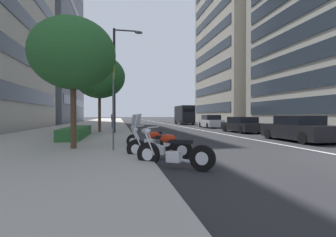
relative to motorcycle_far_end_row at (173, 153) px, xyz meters
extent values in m
cube|color=#A39E93|center=(30.17, 4.81, -0.35)|extent=(160.00, 8.66, 0.15)
cube|color=silver|center=(35.17, -6.32, -0.42)|extent=(110.00, 0.16, 0.01)
cylinder|color=black|center=(0.45, 0.62, -0.09)|extent=(0.49, 0.61, 0.67)
cylinder|color=silver|center=(0.45, 0.62, -0.09)|extent=(0.30, 0.35, 0.34)
cylinder|color=black|center=(-0.48, -0.65, -0.09)|extent=(0.49, 0.61, 0.67)
cylinder|color=silver|center=(-0.48, -0.65, -0.09)|extent=(0.30, 0.35, 0.34)
cube|color=silver|center=(-0.02, -0.02, -0.11)|extent=(0.43, 0.46, 0.28)
cube|color=black|center=(-0.12, -0.16, 0.31)|extent=(0.55, 0.65, 0.10)
ellipsoid|color=#991E0A|center=(0.08, 0.12, 0.37)|extent=(0.46, 0.51, 0.24)
cylinder|color=silver|center=(0.34, 0.60, 0.22)|extent=(0.22, 0.28, 0.64)
cylinder|color=silver|center=(0.46, 0.51, 0.22)|extent=(0.22, 0.28, 0.64)
cylinder|color=silver|center=(0.35, 0.49, 0.67)|extent=(0.51, 0.38, 0.04)
sphere|color=silver|center=(0.46, 0.64, 0.55)|extent=(0.14, 0.14, 0.14)
cylinder|color=silver|center=(-0.07, -0.33, -0.23)|extent=(0.48, 0.61, 0.16)
cylinder|color=black|center=(1.72, 0.87, -0.11)|extent=(0.35, 0.64, 0.64)
cylinder|color=silver|center=(1.72, 0.87, -0.11)|extent=(0.24, 0.34, 0.32)
cylinder|color=black|center=(1.16, -0.54, -0.11)|extent=(0.35, 0.64, 0.64)
cylinder|color=silver|center=(1.16, -0.54, -0.11)|extent=(0.24, 0.34, 0.32)
cube|color=silver|center=(1.44, 0.16, -0.12)|extent=(0.38, 0.45, 0.28)
cube|color=black|center=(1.37, 0.00, 0.29)|extent=(0.44, 0.68, 0.10)
ellipsoid|color=#991E0A|center=(1.50, 0.32, 0.35)|extent=(0.39, 0.52, 0.24)
cylinder|color=silver|center=(1.63, 0.82, 0.20)|extent=(0.16, 0.31, 0.64)
cylinder|color=silver|center=(1.76, 0.77, 0.20)|extent=(0.16, 0.31, 0.64)
cylinder|color=silver|center=(1.66, 0.72, 0.65)|extent=(0.57, 0.26, 0.04)
sphere|color=silver|center=(1.73, 0.89, 0.53)|extent=(0.14, 0.14, 0.14)
cube|color=#B2BCC6|center=(1.70, 0.81, 0.83)|extent=(0.45, 0.27, 0.44)
cylinder|color=silver|center=(1.47, -0.15, -0.24)|extent=(0.34, 0.67, 0.16)
cylinder|color=black|center=(4.33, 0.82, -0.12)|extent=(0.42, 0.58, 0.61)
cylinder|color=silver|center=(4.33, 0.82, -0.12)|extent=(0.27, 0.33, 0.30)
cylinder|color=black|center=(3.52, -0.52, -0.12)|extent=(0.42, 0.58, 0.61)
cylinder|color=silver|center=(3.52, -0.52, -0.12)|extent=(0.27, 0.33, 0.30)
cube|color=silver|center=(3.93, 0.15, -0.14)|extent=(0.42, 0.46, 0.28)
cube|color=black|center=(3.83, 0.00, 0.28)|extent=(0.52, 0.66, 0.10)
ellipsoid|color=#B2B2B7|center=(4.02, 0.30, 0.34)|extent=(0.44, 0.52, 0.24)
cylinder|color=silver|center=(4.23, 0.79, 0.18)|extent=(0.20, 0.29, 0.64)
cylinder|color=silver|center=(4.35, 0.72, 0.18)|extent=(0.20, 0.29, 0.64)
cylinder|color=silver|center=(4.25, 0.68, 0.64)|extent=(0.53, 0.34, 0.04)
sphere|color=silver|center=(4.34, 0.84, 0.52)|extent=(0.14, 0.14, 0.14)
cube|color=#B2BCC6|center=(4.30, 0.77, 0.82)|extent=(0.44, 0.33, 0.44)
cylinder|color=silver|center=(3.90, -0.16, -0.24)|extent=(0.43, 0.63, 0.16)
cube|color=black|center=(5.67, -8.30, 0.10)|extent=(4.53, 1.91, 0.76)
cube|color=black|center=(5.61, -8.30, 0.73)|extent=(2.14, 1.73, 0.50)
cylinder|color=black|center=(7.16, -7.47, -0.12)|extent=(0.62, 0.23, 0.62)
cylinder|color=black|center=(7.14, -9.17, -0.12)|extent=(0.62, 0.23, 0.62)
cylinder|color=black|center=(4.19, -7.44, -0.12)|extent=(0.62, 0.23, 0.62)
cylinder|color=black|center=(4.17, -9.13, -0.12)|extent=(0.62, 0.23, 0.62)
cube|color=black|center=(12.84, -8.64, 0.05)|extent=(4.28, 1.91, 0.66)
cube|color=black|center=(12.70, -8.64, 0.63)|extent=(2.35, 1.71, 0.48)
cylinder|color=black|center=(14.21, -7.79, -0.12)|extent=(0.63, 0.24, 0.62)
cylinder|color=black|center=(14.26, -9.39, -0.12)|extent=(0.63, 0.24, 0.62)
cylinder|color=black|center=(11.43, -7.88, -0.12)|extent=(0.63, 0.24, 0.62)
cylinder|color=black|center=(11.48, -9.49, -0.12)|extent=(0.63, 0.24, 0.62)
cube|color=#B7B7BC|center=(20.84, -8.97, 0.11)|extent=(4.28, 1.88, 0.77)
cube|color=black|center=(20.74, -8.96, 0.77)|extent=(2.21, 1.68, 0.56)
cylinder|color=black|center=(22.26, -8.21, -0.12)|extent=(0.63, 0.24, 0.62)
cylinder|color=black|center=(22.21, -9.81, -0.12)|extent=(0.63, 0.24, 0.62)
cylinder|color=black|center=(19.47, -8.13, -0.12)|extent=(0.63, 0.24, 0.62)
cylinder|color=black|center=(19.42, -9.72, -0.12)|extent=(0.63, 0.24, 0.62)
cube|color=black|center=(31.86, -8.73, 1.14)|extent=(5.88, 2.07, 2.69)
cube|color=black|center=(28.96, -8.68, 1.73)|extent=(0.07, 1.66, 0.56)
cylinder|color=black|center=(33.86, -7.88, -0.07)|extent=(0.72, 0.27, 0.72)
cylinder|color=black|center=(33.83, -9.65, -0.07)|extent=(0.72, 0.27, 0.72)
cylinder|color=black|center=(29.89, -7.81, -0.07)|extent=(0.72, 0.27, 0.72)
cylinder|color=black|center=(29.86, -9.58, -0.07)|extent=(0.72, 0.27, 0.72)
cylinder|color=#47494C|center=(2.82, 1.63, 1.15)|extent=(0.06, 0.06, 2.85)
cube|color=#1E8C33|center=(2.82, 1.62, 2.32)|extent=(0.32, 0.02, 0.40)
cube|color=#1E8C33|center=(2.82, 1.62, 1.87)|extent=(0.32, 0.02, 0.40)
cylinder|color=#232326|center=(12.26, 1.75, 3.53)|extent=(0.18, 0.18, 7.62)
cylinder|color=#232326|center=(12.26, 0.85, 7.24)|extent=(0.10, 1.78, 0.10)
ellipsoid|color=slate|center=(12.26, -0.04, 7.16)|extent=(0.44, 0.60, 0.20)
cube|color=gold|center=(11.91, 1.75, 4.17)|extent=(0.56, 0.03, 1.10)
cube|color=gold|center=(12.61, 1.75, 4.17)|extent=(0.56, 0.03, 1.10)
cube|color=#28602D|center=(8.83, 3.87, 0.01)|extent=(5.73, 1.10, 0.58)
cylinder|color=#473323|center=(3.64, 3.15, 0.94)|extent=(0.22, 0.22, 2.43)
ellipsoid|color=#265B28|center=(3.64, 3.15, 3.36)|extent=(3.22, 3.22, 2.73)
cylinder|color=#473323|center=(13.42, 2.88, 1.12)|extent=(0.22, 0.22, 2.78)
ellipsoid|color=#265B28|center=(13.42, 2.88, 3.97)|extent=(3.90, 3.90, 3.32)
cube|color=#33478C|center=(19.16, 1.95, 0.13)|extent=(0.31, 0.37, 0.81)
cube|color=maroon|center=(19.16, 1.95, 0.82)|extent=(0.35, 0.45, 0.56)
sphere|color=tan|center=(19.16, 1.95, 1.21)|extent=(0.22, 0.22, 0.22)
cube|color=#2D3842|center=(10.59, -15.07, 1.89)|extent=(24.28, 0.08, 1.50)
cube|color=#2D3842|center=(10.59, -15.07, 4.15)|extent=(24.28, 0.08, 1.50)
cube|color=#2D3842|center=(10.59, -15.07, 6.41)|extent=(24.28, 0.08, 1.50)
cube|color=#2D3842|center=(10.59, -15.07, 8.67)|extent=(24.28, 0.08, 1.50)
cube|color=beige|center=(37.17, -25.73, 16.93)|extent=(19.06, 21.22, 34.72)
cube|color=#2D3842|center=(37.17, -15.07, 2.35)|extent=(17.15, 0.08, 1.50)
cube|color=#2D3842|center=(37.17, -15.07, 5.67)|extent=(17.15, 0.08, 1.50)
cube|color=#2D3842|center=(37.17, -15.07, 8.99)|extent=(17.15, 0.08, 1.50)
cube|color=#2D3842|center=(37.17, -15.07, 12.30)|extent=(17.15, 0.08, 1.50)
cube|color=#2D3842|center=(37.17, -15.07, 15.62)|extent=(17.15, 0.08, 1.50)
cube|color=#2D3842|center=(37.17, -15.07, 18.94)|extent=(17.15, 0.08, 1.50)
cube|color=#2D3842|center=(17.80, 10.10, 2.95)|extent=(23.85, 0.08, 1.50)
cube|color=#2D3842|center=(17.80, 10.10, 6.58)|extent=(23.85, 0.08, 1.50)
cube|color=#2D3842|center=(17.80, 10.10, 10.22)|extent=(23.85, 0.08, 1.50)
cube|color=#2D3842|center=(47.65, 10.10, 3.68)|extent=(22.74, 0.08, 1.50)
cube|color=#2D3842|center=(47.65, 10.10, 9.99)|extent=(22.74, 0.08, 1.50)
cube|color=#2D3842|center=(47.65, 10.10, 16.30)|extent=(22.74, 0.08, 1.50)
cube|color=#2D3842|center=(47.65, 10.10, 22.61)|extent=(22.74, 0.08, 1.50)
camera|label=1|loc=(-6.56, 1.44, 1.00)|focal=26.87mm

